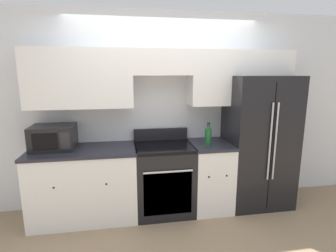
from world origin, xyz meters
TOP-DOWN VIEW (x-y plane):
  - ground_plane at (0.00, 0.00)m, footprint 12.00×12.00m
  - wall_back at (0.00, 0.59)m, footprint 8.00×0.39m
  - lower_cabinets_left at (-1.05, 0.31)m, footprint 1.29×0.64m
  - lower_cabinets_right at (0.57, 0.31)m, footprint 0.53×0.64m
  - oven_range at (-0.05, 0.31)m, footprint 0.74×0.65m
  - refrigerator at (1.25, 0.38)m, footprint 0.86×0.80m
  - microwave at (-1.39, 0.37)m, footprint 0.50×0.40m
  - bottle at (0.51, 0.24)m, footprint 0.08×0.08m

SIDE VIEW (x-z plane):
  - ground_plane at x=0.00m, z-range 0.00..0.00m
  - lower_cabinets_left at x=-1.05m, z-range 0.00..0.90m
  - lower_cabinets_right at x=0.57m, z-range 0.00..0.90m
  - oven_range at x=-0.05m, z-range -0.07..0.99m
  - refrigerator at x=1.25m, z-range 0.00..1.77m
  - bottle at x=0.51m, z-range 0.87..1.16m
  - microwave at x=-1.39m, z-range 0.90..1.19m
  - wall_back at x=0.00m, z-range 0.17..2.77m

